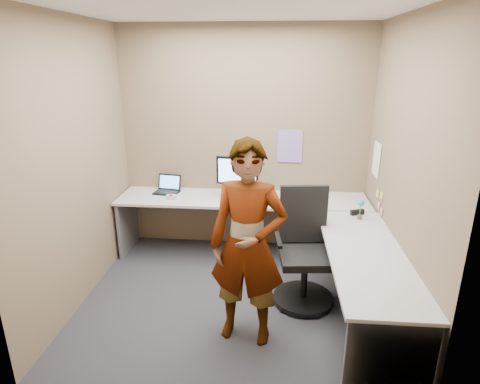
# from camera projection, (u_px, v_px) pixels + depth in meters

# --- Properties ---
(ground) EXTENTS (3.00, 3.00, 0.00)m
(ground) POSITION_uv_depth(u_px,v_px,m) (234.00, 297.00, 4.08)
(ground) COLOR #252429
(ground) RESTS_ON ground
(wall_back) EXTENTS (3.00, 0.00, 3.00)m
(wall_back) POSITION_uv_depth(u_px,v_px,m) (245.00, 141.00, 4.88)
(wall_back) COLOR brown
(wall_back) RESTS_ON ground
(wall_right) EXTENTS (0.00, 2.70, 2.70)m
(wall_right) POSITION_uv_depth(u_px,v_px,m) (403.00, 173.00, 3.53)
(wall_right) COLOR brown
(wall_right) RESTS_ON ground
(wall_left) EXTENTS (0.00, 2.70, 2.70)m
(wall_left) POSITION_uv_depth(u_px,v_px,m) (76.00, 166.00, 3.77)
(wall_left) COLOR brown
(wall_left) RESTS_ON ground
(ceiling) EXTENTS (3.00, 3.00, 0.00)m
(ceiling) POSITION_uv_depth(u_px,v_px,m) (233.00, 8.00, 3.22)
(ceiling) COLOR white
(ceiling) RESTS_ON wall_back
(desk) EXTENTS (2.98, 2.58, 0.73)m
(desk) POSITION_uv_depth(u_px,v_px,m) (279.00, 230.00, 4.22)
(desk) COLOR #BABABA
(desk) RESTS_ON ground
(paper_ream) EXTENTS (0.32, 0.25, 0.06)m
(paper_ream) POSITION_uv_depth(u_px,v_px,m) (237.00, 198.00, 4.66)
(paper_ream) COLOR red
(paper_ream) RESTS_ON desk
(monitor) EXTENTS (0.49, 0.16, 0.46)m
(monitor) POSITION_uv_depth(u_px,v_px,m) (237.00, 173.00, 4.58)
(monitor) COLOR black
(monitor) RESTS_ON paper_ream
(laptop) EXTENTS (0.33, 0.29, 0.21)m
(laptop) POSITION_uv_depth(u_px,v_px,m) (168.00, 188.00, 4.96)
(laptop) COLOR black
(laptop) RESTS_ON desk
(trackball_mouse) EXTENTS (0.12, 0.08, 0.07)m
(trackball_mouse) POSITION_uv_depth(u_px,v_px,m) (171.00, 197.00, 4.73)
(trackball_mouse) COLOR #B7B7BC
(trackball_mouse) RESTS_ON desk
(origami) EXTENTS (0.10, 0.10, 0.06)m
(origami) POSITION_uv_depth(u_px,v_px,m) (244.00, 199.00, 4.65)
(origami) COLOR white
(origami) RESTS_ON desk
(stapler) EXTENTS (0.15, 0.09, 0.05)m
(stapler) POSITION_uv_depth(u_px,v_px,m) (357.00, 212.00, 4.26)
(stapler) COLOR black
(stapler) RESTS_ON desk
(flower) EXTENTS (0.07, 0.07, 0.22)m
(flower) POSITION_uv_depth(u_px,v_px,m) (361.00, 206.00, 4.11)
(flower) COLOR brown
(flower) RESTS_ON desk
(calendar_purple) EXTENTS (0.30, 0.01, 0.40)m
(calendar_purple) POSITION_uv_depth(u_px,v_px,m) (290.00, 146.00, 4.84)
(calendar_purple) COLOR #846BB7
(calendar_purple) RESTS_ON wall_back
(calendar_white) EXTENTS (0.01, 0.28, 0.38)m
(calendar_white) POSITION_uv_depth(u_px,v_px,m) (377.00, 160.00, 4.41)
(calendar_white) COLOR white
(calendar_white) RESTS_ON wall_right
(sticky_note_a) EXTENTS (0.01, 0.07, 0.07)m
(sticky_note_a) POSITION_uv_depth(u_px,v_px,m) (381.00, 196.00, 4.18)
(sticky_note_a) COLOR #F2E059
(sticky_note_a) RESTS_ON wall_right
(sticky_note_b) EXTENTS (0.01, 0.07, 0.07)m
(sticky_note_b) POSITION_uv_depth(u_px,v_px,m) (379.00, 206.00, 4.26)
(sticky_note_b) COLOR pink
(sticky_note_b) RESTS_ON wall_right
(sticky_note_c) EXTENTS (0.01, 0.07, 0.07)m
(sticky_note_c) POSITION_uv_depth(u_px,v_px,m) (381.00, 212.00, 4.16)
(sticky_note_c) COLOR pink
(sticky_note_c) RESTS_ON wall_right
(sticky_note_d) EXTENTS (0.01, 0.07, 0.07)m
(sticky_note_d) POSITION_uv_depth(u_px,v_px,m) (378.00, 194.00, 4.33)
(sticky_note_d) COLOR #F2E059
(sticky_note_d) RESTS_ON wall_right
(office_chair) EXTENTS (0.61, 0.60, 1.13)m
(office_chair) POSITION_uv_depth(u_px,v_px,m) (304.00, 257.00, 3.93)
(office_chair) COLOR black
(office_chair) RESTS_ON ground
(person) EXTENTS (0.69, 0.51, 1.74)m
(person) POSITION_uv_depth(u_px,v_px,m) (248.00, 245.00, 3.26)
(person) COLOR #999399
(person) RESTS_ON ground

